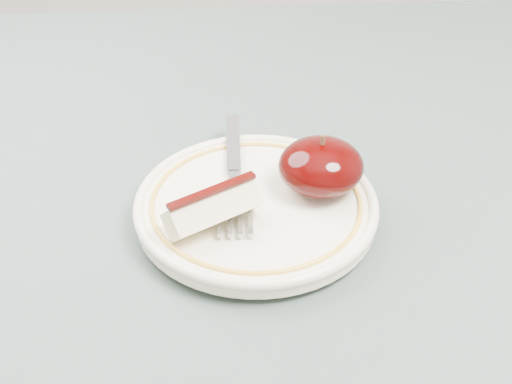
{
  "coord_description": "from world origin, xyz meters",
  "views": [
    {
      "loc": [
        -0.0,
        -0.45,
        1.12
      ],
      "look_at": [
        0.03,
        0.01,
        0.78
      ],
      "focal_mm": 50.0,
      "sensor_mm": 36.0,
      "label": 1
    }
  ],
  "objects": [
    {
      "name": "plate",
      "position": [
        0.03,
        0.01,
        0.76
      ],
      "size": [
        0.2,
        0.2,
        0.02
      ],
      "color": "white",
      "rests_on": "table"
    },
    {
      "name": "table",
      "position": [
        0.0,
        0.0,
        0.66
      ],
      "size": [
        0.9,
        0.9,
        0.75
      ],
      "color": "brown",
      "rests_on": "ground"
    },
    {
      "name": "apple_half",
      "position": [
        0.08,
        0.02,
        0.79
      ],
      "size": [
        0.07,
        0.07,
        0.05
      ],
      "color": "black",
      "rests_on": "plate"
    },
    {
      "name": "apple_wedge",
      "position": [
        -0.01,
        -0.02,
        0.78
      ],
      "size": [
        0.08,
        0.07,
        0.04
      ],
      "rotation": [
        0.0,
        0.0,
        0.52
      ],
      "color": "#FFF5BB",
      "rests_on": "plate"
    },
    {
      "name": "fork",
      "position": [
        0.01,
        0.04,
        0.77
      ],
      "size": [
        0.03,
        0.17,
        0.0
      ],
      "rotation": [
        0.0,
        0.0,
        1.54
      ],
      "color": "#909398",
      "rests_on": "plate"
    }
  ]
}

